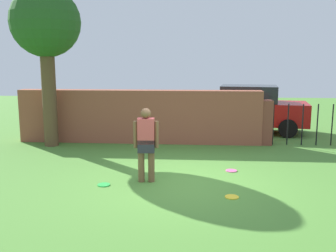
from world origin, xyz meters
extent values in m
plane|color=#4C8433|center=(0.00, 0.00, 0.00)|extent=(40.00, 40.00, 0.00)
cube|color=brown|center=(-1.50, 4.07, 0.85)|extent=(7.75, 0.50, 1.70)
cylinder|color=brown|center=(-4.16, 3.40, 1.59)|extent=(0.43, 0.43, 3.18)
sphere|color=#23511E|center=(-4.16, 3.40, 3.75)|extent=(2.07, 2.07, 2.07)
cylinder|color=brown|center=(-0.62, 0.05, 0.42)|extent=(0.14, 0.14, 0.85)
cylinder|color=brown|center=(-0.84, 0.03, 0.42)|extent=(0.14, 0.14, 0.85)
cube|color=#2D2D38|center=(-0.73, 0.04, 0.80)|extent=(0.38, 0.25, 0.28)
cube|color=#CC4C4C|center=(-0.73, 0.04, 1.12)|extent=(0.38, 0.25, 0.55)
sphere|color=brown|center=(-0.73, 0.04, 1.51)|extent=(0.22, 0.22, 0.22)
cylinder|color=brown|center=(-0.51, 0.06, 1.05)|extent=(0.09, 0.09, 0.58)
cylinder|color=brown|center=(-0.96, 0.02, 1.05)|extent=(0.09, 0.09, 0.58)
cube|color=brown|center=(2.48, 4.07, 0.70)|extent=(0.44, 0.44, 1.40)
cylinder|color=black|center=(2.75, 4.07, 0.65)|extent=(0.04, 0.04, 1.30)
cylinder|color=black|center=(3.20, 4.07, 0.65)|extent=(0.04, 0.04, 1.30)
cylinder|color=black|center=(3.65, 4.07, 0.65)|extent=(0.04, 0.04, 1.30)
cylinder|color=black|center=(4.10, 4.07, 0.65)|extent=(0.04, 0.04, 1.30)
cylinder|color=black|center=(4.54, 4.07, 0.65)|extent=(0.04, 0.04, 1.30)
cube|color=#A51111|center=(2.25, 6.25, 0.72)|extent=(4.40, 2.29, 0.80)
cube|color=#1E2328|center=(2.25, 6.25, 1.42)|extent=(2.20, 1.78, 0.60)
cylinder|color=black|center=(3.72, 6.89, 0.32)|extent=(0.67, 0.31, 0.64)
cylinder|color=black|center=(3.48, 5.21, 0.32)|extent=(0.67, 0.31, 0.64)
cylinder|color=black|center=(1.02, 7.29, 0.32)|extent=(0.67, 0.31, 0.64)
cylinder|color=black|center=(0.78, 5.61, 0.32)|extent=(0.67, 0.31, 0.64)
cylinder|color=yellow|center=(1.04, -0.81, 0.01)|extent=(0.27, 0.27, 0.02)
cylinder|color=pink|center=(1.19, 0.99, 0.01)|extent=(0.27, 0.27, 0.02)
cylinder|color=green|center=(-1.61, -0.28, 0.01)|extent=(0.27, 0.27, 0.02)
camera|label=1|loc=(0.34, -7.88, 2.60)|focal=40.55mm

